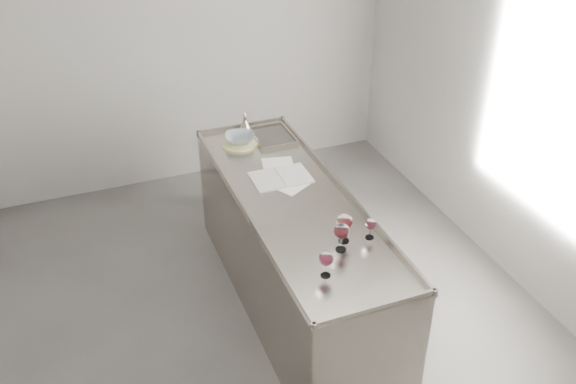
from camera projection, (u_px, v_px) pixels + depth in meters
name	position (u px, v px, depth m)	size (l,w,h in m)	color
room_shell	(235.00, 176.00, 3.77)	(4.54, 5.04, 2.84)	#53514E
counter	(294.00, 253.00, 4.66)	(0.77, 2.42, 0.97)	gray
wine_glass_left	(326.00, 259.00, 3.65)	(0.09, 0.09, 0.17)	white
wine_glass_middle	(342.00, 231.00, 3.85)	(0.10, 0.10, 0.19)	white
wine_glass_right	(345.00, 222.00, 3.93)	(0.10, 0.10, 0.20)	white
wine_glass_small	(371.00, 225.00, 3.98)	(0.07, 0.07, 0.14)	white
notebook	(281.00, 177.00, 4.64)	(0.43, 0.30, 0.02)	silver
loose_paper_top	(284.00, 183.00, 4.59)	(0.21, 0.31, 0.00)	silver
loose_paper_under	(279.00, 168.00, 4.76)	(0.23, 0.33, 0.00)	white
trivet	(240.00, 142.00, 5.09)	(0.29, 0.29, 0.02)	beige
ceramic_bowl	(240.00, 138.00, 5.07)	(0.23, 0.23, 0.06)	gray
wine_funnel	(245.00, 126.00, 5.23)	(0.13, 0.13, 0.19)	gray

